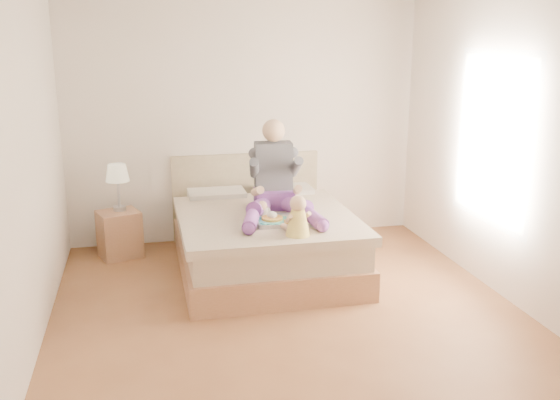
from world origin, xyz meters
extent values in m
cube|color=brown|center=(0.00, 0.00, 0.00)|extent=(4.00, 4.20, 0.01)
cube|color=silver|center=(0.00, 2.10, 1.35)|extent=(4.00, 0.02, 2.70)
cube|color=silver|center=(0.00, -2.10, 1.35)|extent=(4.00, 0.02, 2.70)
cube|color=silver|center=(-2.00, 0.00, 1.35)|extent=(0.02, 4.20, 2.70)
cube|color=silver|center=(2.00, 0.00, 1.35)|extent=(0.02, 4.20, 2.70)
cube|color=white|center=(1.99, 0.20, 1.40)|extent=(0.02, 1.30, 1.60)
cube|color=white|center=(1.98, 0.20, 1.40)|extent=(0.01, 1.18, 1.48)
cube|color=brown|center=(0.00, 1.02, 0.14)|extent=(1.68, 2.13, 0.28)
cube|color=tan|center=(0.00, 1.02, 0.40)|extent=(1.60, 2.05, 0.24)
cube|color=tan|center=(0.00, 0.87, 0.57)|extent=(1.70, 1.80, 0.09)
cube|color=beige|center=(-0.38, 1.76, 0.59)|extent=(0.62, 0.40, 0.14)
cube|color=beige|center=(0.38, 1.76, 0.59)|extent=(0.62, 0.40, 0.14)
cube|color=gray|center=(0.00, 2.09, 0.50)|extent=(1.70, 0.08, 1.00)
cube|color=brown|center=(-1.44, 1.71, 0.25)|extent=(0.51, 0.48, 0.50)
cylinder|color=silver|center=(-1.42, 1.75, 0.52)|extent=(0.13, 0.13, 0.04)
cylinder|color=silver|center=(-1.42, 1.75, 0.69)|extent=(0.03, 0.03, 0.28)
cone|color=beige|center=(-1.42, 1.75, 0.92)|extent=(0.25, 0.25, 0.18)
cube|color=#6A3687|center=(0.13, 1.13, 0.70)|extent=(0.42, 0.34, 0.19)
cube|color=#35353C|center=(0.14, 1.19, 1.02)|extent=(0.39, 0.26, 0.50)
sphere|color=tan|center=(0.14, 1.16, 1.40)|extent=(0.23, 0.23, 0.23)
cylinder|color=#6A3687|center=(-0.05, 0.90, 0.69)|extent=(0.37, 0.55, 0.23)
cylinder|color=#6A3687|center=(-0.21, 0.51, 0.68)|extent=(0.25, 0.49, 0.13)
sphere|color=#6A3687|center=(-0.28, 0.29, 0.67)|extent=(0.11, 0.11, 0.11)
cylinder|color=#35353C|center=(-0.08, 1.06, 1.04)|extent=(0.15, 0.32, 0.25)
cylinder|color=tan|center=(-0.09, 0.87, 0.86)|extent=(0.08, 0.32, 0.17)
sphere|color=tan|center=(-0.07, 0.71, 0.75)|extent=(0.09, 0.09, 0.09)
cylinder|color=#6A3687|center=(0.28, 0.87, 0.69)|extent=(0.29, 0.56, 0.23)
cylinder|color=#6A3687|center=(0.36, 0.46, 0.68)|extent=(0.17, 0.49, 0.13)
sphere|color=#6A3687|center=(0.38, 0.23, 0.67)|extent=(0.11, 0.11, 0.11)
cylinder|color=#35353C|center=(0.33, 1.03, 1.04)|extent=(0.10, 0.31, 0.25)
cylinder|color=tan|center=(0.30, 0.83, 0.86)|extent=(0.14, 0.33, 0.17)
sphere|color=tan|center=(0.26, 0.68, 0.75)|extent=(0.09, 0.09, 0.09)
cube|color=silver|center=(0.11, 0.60, 0.62)|extent=(0.54, 0.43, 0.01)
cylinder|color=#3EB3AD|center=(0.01, 0.62, 0.63)|extent=(0.30, 0.30, 0.02)
cylinder|color=gold|center=(0.01, 0.62, 0.65)|extent=(0.20, 0.20, 0.02)
cylinder|color=white|center=(-0.05, 0.76, 0.67)|extent=(0.09, 0.09, 0.10)
torus|color=white|center=(0.01, 0.76, 0.68)|extent=(0.02, 0.07, 0.07)
cylinder|color=#916547|center=(-0.05, 0.76, 0.72)|extent=(0.08, 0.08, 0.01)
cylinder|color=white|center=(0.25, 0.67, 0.63)|extent=(0.17, 0.17, 0.01)
cube|color=gold|center=(0.25, 0.67, 0.65)|extent=(0.10, 0.09, 0.02)
cylinder|color=white|center=(0.12, 0.48, 0.63)|extent=(0.17, 0.17, 0.01)
ellipsoid|color=red|center=(0.15, 0.47, 0.65)|extent=(0.04, 0.04, 0.01)
cylinder|color=white|center=(0.32, 0.65, 0.69)|extent=(0.08, 0.08, 0.13)
cylinder|color=orange|center=(0.32, 0.65, 0.69)|extent=(0.07, 0.07, 0.13)
cylinder|color=white|center=(0.27, 0.47, 0.65)|extent=(0.08, 0.08, 0.04)
cylinder|color=#401209|center=(0.27, 0.47, 0.64)|extent=(0.07, 0.07, 0.03)
cone|color=#EACE49|center=(0.15, 0.19, 0.73)|extent=(0.22, 0.22, 0.24)
sphere|color=tan|center=(0.15, 0.19, 0.90)|extent=(0.14, 0.14, 0.14)
cylinder|color=tan|center=(0.07, 0.28, 0.65)|extent=(0.08, 0.17, 0.06)
sphere|color=tan|center=(0.05, 0.36, 0.65)|extent=(0.05, 0.05, 0.05)
cylinder|color=tan|center=(0.06, 0.18, 0.77)|extent=(0.05, 0.12, 0.10)
cylinder|color=tan|center=(0.15, 0.31, 0.65)|extent=(0.12, 0.17, 0.06)
sphere|color=tan|center=(0.13, 0.39, 0.65)|extent=(0.05, 0.05, 0.05)
cylinder|color=tan|center=(0.23, 0.23, 0.77)|extent=(0.10, 0.12, 0.10)
camera|label=1|loc=(-1.15, -4.88, 2.33)|focal=40.00mm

